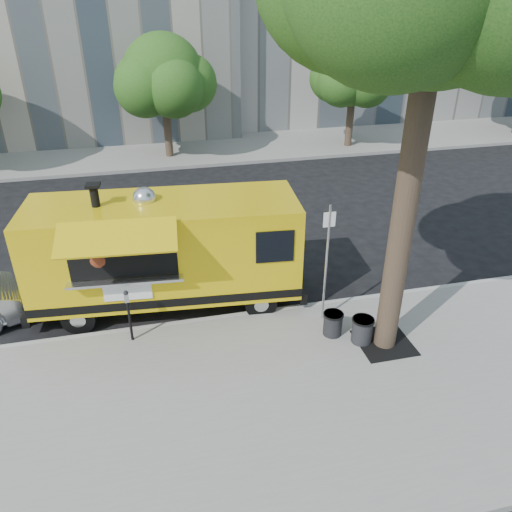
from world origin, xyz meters
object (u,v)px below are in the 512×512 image
Objects in this scene: sign_post at (327,257)px; trash_bin_right at (362,329)px; far_tree_c at (354,72)px; food_truck at (165,250)px; far_tree_b at (163,75)px; parking_meter at (128,310)px; trash_bin_left at (333,323)px.

sign_post is 4.92× the size of trash_bin_right.
far_tree_c is 0.75× the size of food_truck.
far_tree_c is (9.00, -0.30, -0.12)m from far_tree_b.
parking_meter is (-11.00, -13.75, -2.74)m from far_tree_c.
parking_meter is at bearing 169.49° from trash_bin_left.
far_tree_b is at bearing 81.90° from parking_meter.
far_tree_c is 9.17× the size of trash_bin_left.
far_tree_c is 16.28m from trash_bin_left.
trash_bin_right is at bearing -13.82° from parking_meter.
sign_post is (2.55, -14.25, -1.98)m from far_tree_b.
far_tree_b is 14.48m from parking_meter.
sign_post is at bearing 91.07° from trash_bin_left.
food_truck is at bearing -94.72° from far_tree_b.
parking_meter is 2.35× the size of trash_bin_left.
far_tree_b is 12.77m from food_truck.
far_tree_b reaches higher than far_tree_c.
trash_bin_left is at bearing -88.93° from sign_post.
far_tree_c is at bearing 55.55° from food_truck.
far_tree_b is 9.68× the size of trash_bin_left.
far_tree_b reaches higher than parking_meter.
trash_bin_right is (4.15, -2.78, -1.10)m from food_truck.
parking_meter is 5.29m from trash_bin_right.
far_tree_c is 16.44m from trash_bin_right.
trash_bin_left is at bearing -10.51° from parking_meter.
far_tree_b is 1.83× the size of sign_post.
trash_bin_right is at bearing -28.92° from food_truck.
sign_post is at bearing -2.52° from parking_meter.
trash_bin_right is (-5.89, -15.01, -3.24)m from far_tree_c.
food_truck is at bearing 146.15° from trash_bin_right.
trash_bin_right reaches higher than trash_bin_left.
trash_bin_left is at bearing -80.24° from far_tree_b.
far_tree_b is 0.79× the size of food_truck.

